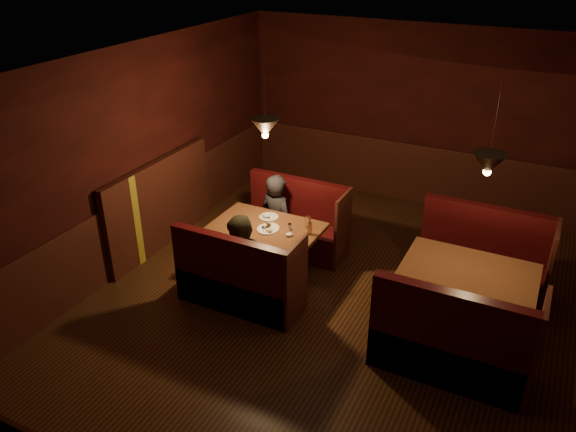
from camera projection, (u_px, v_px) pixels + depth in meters
The scene contains 9 objects.
room at pixel (322, 230), 6.43m from camera, with size 6.02×7.02×2.92m.
main_table at pixel (268, 237), 7.26m from camera, with size 1.39×0.84×0.97m.
main_bench_far at pixel (296, 228), 7.99m from camera, with size 1.53×0.55×1.04m.
main_bench_near at pixel (239, 284), 6.73m from camera, with size 1.53×0.55×1.04m.
second_table at pixel (467, 285), 6.25m from camera, with size 1.43×0.92×0.81m.
second_bench_far at pixel (480, 267), 7.02m from camera, with size 1.58×0.59×1.13m.
second_bench_near at pixel (451, 348), 5.66m from camera, with size 1.58×0.59×1.13m.
diner_a at pixel (277, 202), 7.74m from camera, with size 0.56×0.37×1.53m, color black.
diner_b at pixel (243, 248), 6.67m from camera, with size 0.73×0.57×1.50m, color #2C271B.
Camera 1 is at (1.90, -5.17, 4.14)m, focal length 35.00 mm.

